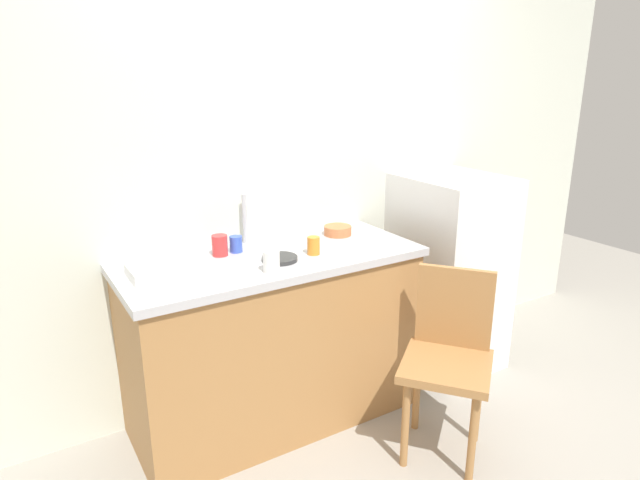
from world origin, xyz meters
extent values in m
plane|color=#9E998E|center=(0.00, 0.00, 0.00)|extent=(8.00, 8.00, 0.00)
cube|color=silver|center=(0.00, 1.00, 1.25)|extent=(4.80, 0.10, 2.49)
cube|color=#A87542|center=(-0.38, 0.65, 0.44)|extent=(1.44, 0.60, 0.87)
cube|color=#B7B7BC|center=(-0.38, 0.65, 0.89)|extent=(1.48, 0.64, 0.04)
cylinder|color=#B7B7BC|center=(-0.40, 0.90, 1.04)|extent=(0.02, 0.02, 0.26)
cube|color=white|center=(0.83, 0.64, 0.59)|extent=(0.54, 0.61, 1.19)
cylinder|color=#A87542|center=(-0.04, -0.01, 0.23)|extent=(0.04, 0.04, 0.45)
cylinder|color=#A87542|center=(0.15, -0.24, 0.23)|extent=(0.04, 0.04, 0.45)
cylinder|color=#A87542|center=(0.20, 0.18, 0.23)|extent=(0.04, 0.04, 0.45)
cylinder|color=#A87542|center=(0.38, -0.05, 0.23)|extent=(0.04, 0.04, 0.45)
cube|color=#A87542|center=(0.17, -0.03, 0.47)|extent=(0.56, 0.56, 0.04)
cube|color=#A87542|center=(0.32, 0.09, 0.69)|extent=(0.25, 0.30, 0.40)
cube|color=white|center=(-0.91, 0.66, 0.94)|extent=(0.28, 0.20, 0.05)
cylinder|color=#C67042|center=(0.09, 0.77, 0.94)|extent=(0.15, 0.15, 0.05)
cylinder|color=#2D2D2D|center=(-0.38, 0.56, 0.92)|extent=(0.17, 0.17, 0.02)
cylinder|color=blue|center=(-0.50, 0.79, 0.95)|extent=(0.06, 0.06, 0.08)
cylinder|color=orange|center=(-0.19, 0.55, 0.96)|extent=(0.06, 0.06, 0.09)
cylinder|color=red|center=(-0.59, 0.78, 0.96)|extent=(0.08, 0.08, 0.10)
cylinder|color=white|center=(-0.48, 0.44, 0.96)|extent=(0.08, 0.08, 0.10)
camera|label=1|loc=(-1.50, -1.64, 1.78)|focal=30.80mm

